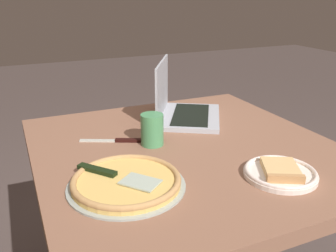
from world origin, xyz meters
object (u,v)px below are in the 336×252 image
at_px(laptop, 181,107).
at_px(table_knife, 117,141).
at_px(dining_table, 186,169).
at_px(pizza_tray, 126,182).
at_px(drink_cup, 152,129).
at_px(pizza_plate, 281,173).

bearing_deg(laptop, table_knife, 22.11).
bearing_deg(table_knife, laptop, -157.89).
relative_size(dining_table, table_knife, 5.06).
relative_size(pizza_tray, table_knife, 1.59).
bearing_deg(pizza_tray, dining_table, -147.33).
bearing_deg(drink_cup, pizza_plate, 124.15).
height_order(dining_table, pizza_plate, pizza_plate).
xyz_separation_m(pizza_plate, drink_cup, (0.25, -0.37, 0.04)).
xyz_separation_m(laptop, drink_cup, (0.21, 0.21, 0.01)).
relative_size(dining_table, laptop, 2.58).
relative_size(pizza_plate, pizza_tray, 0.65).
bearing_deg(laptop, dining_table, 67.85).
bearing_deg(pizza_plate, pizza_tray, -16.70).
distance_m(pizza_tray, table_knife, 0.33).
height_order(table_knife, drink_cup, drink_cup).
bearing_deg(table_knife, pizza_tray, 78.18).
height_order(laptop, table_knife, laptop).
bearing_deg(dining_table, pizza_plate, 116.20).
bearing_deg(dining_table, drink_cup, -33.11).
distance_m(dining_table, table_knife, 0.27).
bearing_deg(laptop, pizza_plate, 93.86).
height_order(pizza_plate, pizza_tray, pizza_plate).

